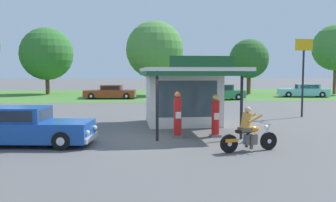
{
  "coord_description": "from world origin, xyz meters",
  "views": [
    {
      "loc": [
        -0.99,
        -14.53,
        2.76
      ],
      "look_at": [
        0.96,
        2.08,
        1.4
      ],
      "focal_mm": 37.56,
      "sensor_mm": 36.0,
      "label": 1
    }
  ],
  "objects_px": {
    "gas_pump_nearside": "(178,117)",
    "parked_car_back_row_right": "(220,93)",
    "gas_pump_offside": "(216,117)",
    "parked_car_back_row_centre": "(110,92)",
    "featured_classic_sedan": "(21,127)",
    "roadside_pole_sign": "(303,64)",
    "motorcycle_with_rider": "(248,133)",
    "parked_car_second_row_spare": "(304,91)"
  },
  "relations": [
    {
      "from": "gas_pump_nearside",
      "to": "parked_car_back_row_centre",
      "type": "distance_m",
      "value": 23.13
    },
    {
      "from": "featured_classic_sedan",
      "to": "roadside_pole_sign",
      "type": "distance_m",
      "value": 16.5
    },
    {
      "from": "parked_car_back_row_right",
      "to": "gas_pump_nearside",
      "type": "bearing_deg",
      "value": -109.86
    },
    {
      "from": "gas_pump_offside",
      "to": "parked_car_second_row_spare",
      "type": "relative_size",
      "value": 0.32
    },
    {
      "from": "featured_classic_sedan",
      "to": "parked_car_back_row_right",
      "type": "relative_size",
      "value": 1.06
    },
    {
      "from": "roadside_pole_sign",
      "to": "parked_car_second_row_spare",
      "type": "bearing_deg",
      "value": 61.85
    },
    {
      "from": "featured_classic_sedan",
      "to": "gas_pump_offside",
      "type": "bearing_deg",
      "value": 6.16
    },
    {
      "from": "gas_pump_offside",
      "to": "parked_car_second_row_spare",
      "type": "xyz_separation_m",
      "value": [
        16.03,
        22.78,
        -0.15
      ]
    },
    {
      "from": "gas_pump_nearside",
      "to": "parked_car_back_row_right",
      "type": "xyz_separation_m",
      "value": [
        7.2,
        19.93,
        -0.19
      ]
    },
    {
      "from": "gas_pump_offside",
      "to": "parked_car_second_row_spare",
      "type": "distance_m",
      "value": 27.86
    },
    {
      "from": "gas_pump_offside",
      "to": "parked_car_back_row_centre",
      "type": "bearing_deg",
      "value": 103.63
    },
    {
      "from": "featured_classic_sedan",
      "to": "parked_car_back_row_centre",
      "type": "relative_size",
      "value": 0.99
    },
    {
      "from": "parked_car_second_row_spare",
      "to": "gas_pump_nearside",
      "type": "bearing_deg",
      "value": -127.81
    },
    {
      "from": "roadside_pole_sign",
      "to": "gas_pump_offside",
      "type": "bearing_deg",
      "value": -139.8
    },
    {
      "from": "motorcycle_with_rider",
      "to": "parked_car_second_row_spare",
      "type": "xyz_separation_m",
      "value": [
        15.6,
        25.69,
        0.03
      ]
    },
    {
      "from": "gas_pump_offside",
      "to": "featured_classic_sedan",
      "type": "distance_m",
      "value": 7.85
    },
    {
      "from": "parked_car_back_row_centre",
      "to": "parked_car_second_row_spare",
      "type": "relative_size",
      "value": 0.98
    },
    {
      "from": "motorcycle_with_rider",
      "to": "gas_pump_offside",
      "type": "bearing_deg",
      "value": 98.46
    },
    {
      "from": "parked_car_back_row_centre",
      "to": "parked_car_back_row_right",
      "type": "relative_size",
      "value": 1.07
    },
    {
      "from": "parked_car_second_row_spare",
      "to": "parked_car_back_row_right",
      "type": "bearing_deg",
      "value": -164.77
    },
    {
      "from": "motorcycle_with_rider",
      "to": "featured_classic_sedan",
      "type": "relative_size",
      "value": 0.39
    },
    {
      "from": "gas_pump_offside",
      "to": "motorcycle_with_rider",
      "type": "distance_m",
      "value": 2.94
    },
    {
      "from": "gas_pump_offside",
      "to": "parked_car_back_row_centre",
      "type": "xyz_separation_m",
      "value": [
        -5.53,
        22.8,
        -0.17
      ]
    },
    {
      "from": "featured_classic_sedan",
      "to": "motorcycle_with_rider",
      "type": "bearing_deg",
      "value": -14.05
    },
    {
      "from": "parked_car_back_row_right",
      "to": "parked_car_second_row_spare",
      "type": "bearing_deg",
      "value": 15.23
    },
    {
      "from": "parked_car_back_row_centre",
      "to": "parked_car_second_row_spare",
      "type": "xyz_separation_m",
      "value": [
        21.56,
        -0.01,
        0.02
      ]
    },
    {
      "from": "parked_car_second_row_spare",
      "to": "parked_car_back_row_right",
      "type": "distance_m",
      "value": 10.86
    },
    {
      "from": "gas_pump_nearside",
      "to": "gas_pump_offside",
      "type": "bearing_deg",
      "value": -0.0
    },
    {
      "from": "featured_classic_sedan",
      "to": "roadside_pole_sign",
      "type": "height_order",
      "value": "roadside_pole_sign"
    },
    {
      "from": "featured_classic_sedan",
      "to": "roadside_pole_sign",
      "type": "bearing_deg",
      "value": 24.56
    },
    {
      "from": "gas_pump_offside",
      "to": "parked_car_second_row_spare",
      "type": "bearing_deg",
      "value": 54.87
    },
    {
      "from": "motorcycle_with_rider",
      "to": "parked_car_back_row_centre",
      "type": "bearing_deg",
      "value": 103.05
    },
    {
      "from": "motorcycle_with_rider",
      "to": "parked_car_second_row_spare",
      "type": "bearing_deg",
      "value": 58.72
    },
    {
      "from": "parked_car_back_row_centre",
      "to": "roadside_pole_sign",
      "type": "xyz_separation_m",
      "value": [
        12.55,
        -16.87,
        2.62
      ]
    },
    {
      "from": "parked_car_back_row_centre",
      "to": "gas_pump_nearside",
      "type": "bearing_deg",
      "value": -80.33
    },
    {
      "from": "gas_pump_nearside",
      "to": "gas_pump_offside",
      "type": "height_order",
      "value": "gas_pump_nearside"
    },
    {
      "from": "featured_classic_sedan",
      "to": "parked_car_back_row_centre",
      "type": "distance_m",
      "value": 23.75
    },
    {
      "from": "parked_car_second_row_spare",
      "to": "parked_car_back_row_right",
      "type": "height_order",
      "value": "parked_car_back_row_right"
    },
    {
      "from": "gas_pump_offside",
      "to": "motorcycle_with_rider",
      "type": "relative_size",
      "value": 0.84
    },
    {
      "from": "gas_pump_nearside",
      "to": "parked_car_back_row_right",
      "type": "bearing_deg",
      "value": 70.14
    },
    {
      "from": "featured_classic_sedan",
      "to": "parked_car_back_row_right",
      "type": "bearing_deg",
      "value": 57.26
    },
    {
      "from": "featured_classic_sedan",
      "to": "parked_car_back_row_centre",
      "type": "bearing_deg",
      "value": 84.51
    }
  ]
}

